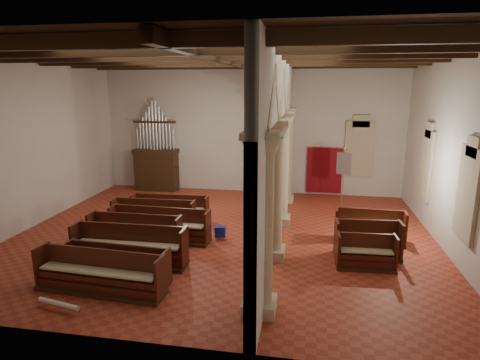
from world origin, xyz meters
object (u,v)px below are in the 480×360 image
object	(u,v)px
processional_banner	(342,190)
lectern	(174,179)
aisle_pew_0	(366,257)
pipe_organ	(156,162)
nave_pew_0	(100,279)

from	to	relation	value
processional_banner	lectern	bearing A→B (deg)	-172.10
aisle_pew_0	lectern	bearing A→B (deg)	135.80
pipe_organ	processional_banner	bearing A→B (deg)	-11.14
pipe_organ	aisle_pew_0	size ratio (longest dim) A/B	2.69
pipe_organ	lectern	bearing A→B (deg)	-0.81
pipe_organ	aisle_pew_0	distance (m)	11.57
aisle_pew_0	processional_banner	bearing A→B (deg)	90.37
pipe_organ	nave_pew_0	size ratio (longest dim) A/B	1.32
processional_banner	aisle_pew_0	size ratio (longest dim) A/B	1.56
nave_pew_0	aisle_pew_0	bearing A→B (deg)	24.36
pipe_organ	lectern	distance (m)	1.18
lectern	processional_banner	world-z (taller)	processional_banner
nave_pew_0	aisle_pew_0	xyz separation A→B (m)	(6.63, 2.52, -0.02)
lectern	aisle_pew_0	distance (m)	10.87
pipe_organ	nave_pew_0	bearing A→B (deg)	-76.68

